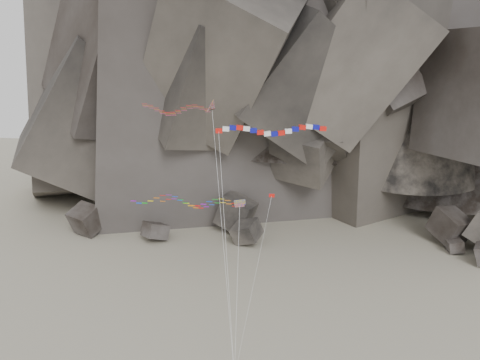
# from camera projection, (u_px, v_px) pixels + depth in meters

# --- Properties ---
(ground) EXTENTS (260.00, 260.00, 0.00)m
(ground) POSITION_uv_depth(u_px,v_px,m) (234.00, 343.00, 56.90)
(ground) COLOR gray
(ground) RESTS_ON ground
(headland) EXTENTS (110.00, 70.00, 84.00)m
(headland) POSITION_uv_depth(u_px,v_px,m) (282.00, 21.00, 112.91)
(headland) COLOR #544C44
(headland) RESTS_ON ground
(boulder_field) EXTENTS (81.75, 16.38, 8.39)m
(boulder_field) POSITION_uv_depth(u_px,v_px,m) (325.00, 231.00, 86.95)
(boulder_field) COLOR #47423F
(boulder_field) RESTS_ON ground
(delta_kite) EXTENTS (13.66, 14.49, 27.28)m
(delta_kite) POSITION_uv_depth(u_px,v_px,m) (174.00, 109.00, 55.44)
(delta_kite) COLOR red
(delta_kite) RESTS_ON ground
(banner_kite) EXTENTS (12.12, 12.02, 24.75)m
(banner_kite) POSITION_uv_depth(u_px,v_px,m) (271.00, 131.00, 51.50)
(banner_kite) COLOR red
(banner_kite) RESTS_ON ground
(parafoil_kite) EXTENTS (15.21, 12.11, 15.69)m
(parafoil_kite) POSITION_uv_depth(u_px,v_px,m) (182.00, 201.00, 56.69)
(parafoil_kite) COLOR #D5C30B
(parafoil_kite) RESTS_ON ground
(pennant_kite) EXTENTS (3.00, 9.94, 16.95)m
(pennant_kite) POSITION_uv_depth(u_px,v_px,m) (266.00, 223.00, 52.18)
(pennant_kite) COLOR red
(pennant_kite) RESTS_ON ground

